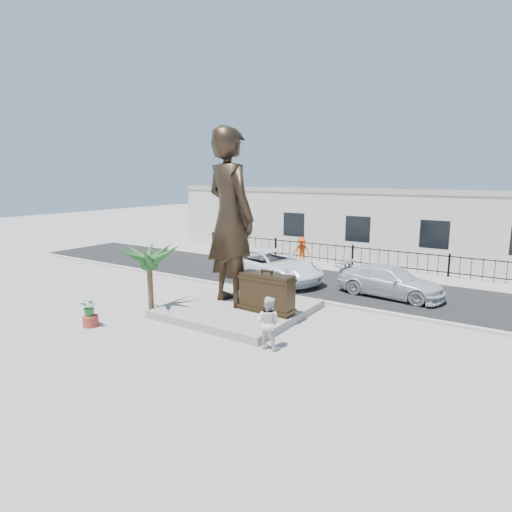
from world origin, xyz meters
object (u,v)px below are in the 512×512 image
(statue, at_px, (230,217))
(tourist, at_px, (268,323))
(suitcase, at_px, (267,293))
(car_white, at_px, (271,265))

(statue, relative_size, tourist, 4.11)
(statue, height_order, tourist, statue)
(statue, height_order, suitcase, statue)
(suitcase, relative_size, car_white, 0.36)
(suitcase, height_order, car_white, suitcase)
(tourist, bearing_deg, statue, -42.35)
(suitcase, height_order, tourist, suitcase)
(suitcase, xyz_separation_m, tourist, (1.52, -2.34, -0.20))
(suitcase, bearing_deg, tourist, -56.05)
(car_white, bearing_deg, tourist, -135.90)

